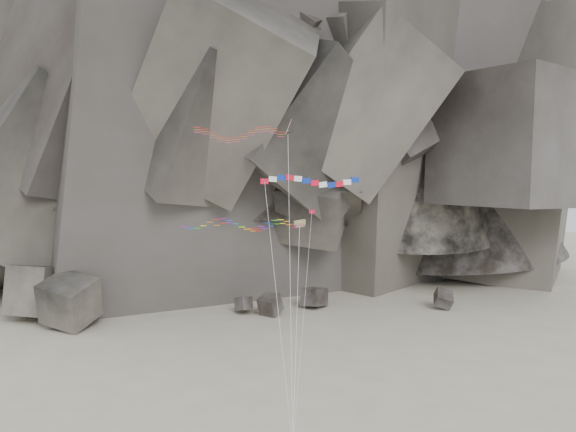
{
  "coord_description": "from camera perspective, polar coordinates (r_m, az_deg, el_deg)",
  "views": [
    {
      "loc": [
        -6.34,
        -51.72,
        23.27
      ],
      "look_at": [
        -0.76,
        6.0,
        17.9
      ],
      "focal_mm": 35.0,
      "sensor_mm": 36.0,
      "label": 1
    }
  ],
  "objects": [
    {
      "name": "banner_kite",
      "position": [
        56.89,
        2.24,
        3.48
      ],
      "size": [
        10.08,
        16.38,
        20.6
      ],
      "rotation": [
        0.0,
        0.0,
        -0.01
      ],
      "color": "red",
      "rests_on": "ground"
    },
    {
      "name": "delta_kite",
      "position": [
        52.41,
        -5.2,
        8.42
      ],
      "size": [
        9.68,
        13.26,
        25.93
      ],
      "rotation": [
        0.0,
        0.0,
        -0.15
      ],
      "color": "red",
      "rests_on": "ground"
    },
    {
      "name": "pennant_kite",
      "position": [
        54.46,
        2.1,
        -3.4
      ],
      "size": [
        3.94,
        16.1,
        16.98
      ],
      "rotation": [
        0.0,
        0.0,
        0.18
      ],
      "color": "red",
      "rests_on": "ground"
    },
    {
      "name": "headland",
      "position": [
        123.32,
        -2.59,
        14.02
      ],
      "size": [
        110.0,
        70.0,
        84.0
      ],
      "primitive_type": null,
      "color": "#5A534A",
      "rests_on": "ground"
    },
    {
      "name": "parafoil_kite",
      "position": [
        53.48,
        -5.16,
        -0.83
      ],
      "size": [
        12.14,
        12.98,
        16.48
      ],
      "rotation": [
        0.0,
        0.0,
        0.29
      ],
      "color": "#F6FC0E",
      "rests_on": "ground"
    },
    {
      "name": "boulder_field",
      "position": [
        89.24,
        -20.15,
        -8.21
      ],
      "size": [
        69.21,
        16.6,
        9.08
      ],
      "color": "#47423F",
      "rests_on": "ground"
    },
    {
      "name": "ground",
      "position": [
        57.07,
        1.41,
        -18.77
      ],
      "size": [
        260.0,
        260.0,
        0.0
      ],
      "primitive_type": "plane",
      "color": "#ADA48C",
      "rests_on": "ground"
    }
  ]
}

